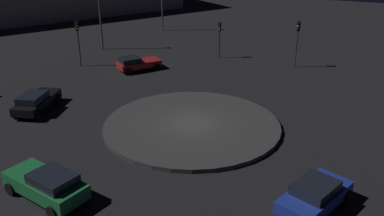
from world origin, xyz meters
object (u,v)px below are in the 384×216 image
streetlamp_southeast (99,2)px  car_red (137,63)px  traffic_light_south (298,35)px  traffic_light_south_near (219,33)px  car_blue (315,195)px  car_black (36,101)px  car_green (47,184)px  traffic_light_southeast (78,35)px

streetlamp_southeast → car_red: bearing=144.6°
traffic_light_south → traffic_light_south_near: size_ratio=1.20×
car_red → streetlamp_southeast: bearing=92.3°
car_blue → traffic_light_south_near: size_ratio=1.24×
car_red → car_black: car_black is taller
traffic_light_south → traffic_light_south_near: 7.85m
traffic_light_south_near → streetlamp_southeast: streetlamp_southeast is taller
car_blue → car_green: size_ratio=0.94×
car_red → traffic_light_south_near: 9.23m
car_green → traffic_light_south_near: 26.70m
traffic_light_southeast → car_black: bearing=-41.7°
car_red → traffic_light_south_near: traffic_light_south_near is taller
car_green → streetlamp_southeast: (13.24, -24.89, 4.33)m
traffic_light_south → traffic_light_south_near: bearing=-77.2°
car_blue → car_black: bearing=-79.8°
car_blue → traffic_light_south_near: bearing=-128.6°
car_blue → car_red: 24.12m
car_green → car_red: bearing=-60.2°
car_green → car_black: bearing=-33.3°
car_green → traffic_light_south: bearing=-93.2°
car_green → car_black: car_green is taller
car_red → traffic_light_south_near: bearing=-2.3°
car_green → traffic_light_southeast: (11.70, -18.78, 2.31)m
traffic_light_south → streetlamp_southeast: size_ratio=0.54×
car_red → traffic_light_southeast: (5.72, 0.95, 2.42)m
traffic_light_south → traffic_light_southeast: bearing=-54.1°
car_black → streetlamp_southeast: bearing=3.4°
traffic_light_southeast → traffic_light_south_near: size_ratio=1.19×
streetlamp_southeast → traffic_light_southeast: bearing=104.1°
traffic_light_south → traffic_light_south_near: (7.83, -0.20, -0.51)m
car_blue → car_black: size_ratio=0.96×
streetlamp_southeast → car_green: bearing=118.0°
car_green → traffic_light_south_near: size_ratio=1.32×
car_black → car_red: bearing=-24.7°
car_red → traffic_light_southeast: size_ratio=0.96×
car_black → traffic_light_south: traffic_light_south is taller
traffic_light_south → car_green: bearing=-1.8°
traffic_light_south_near → streetlamp_southeast: (13.06, 1.75, 2.50)m
car_blue → car_red: car_blue is taller
car_red → streetlamp_southeast: size_ratio=0.51×
streetlamp_southeast → traffic_light_south: bearing=-175.8°
car_black → car_green: bearing=-150.1°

